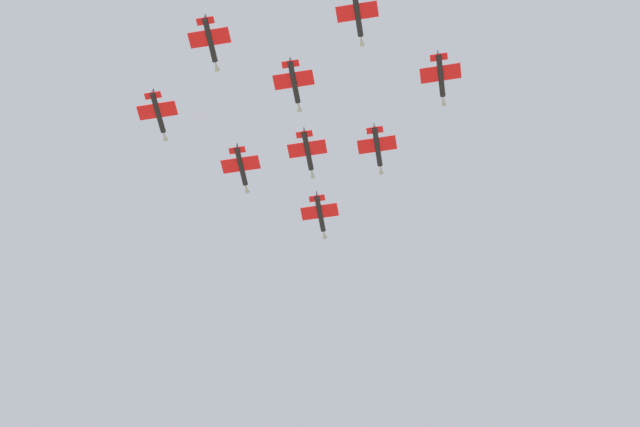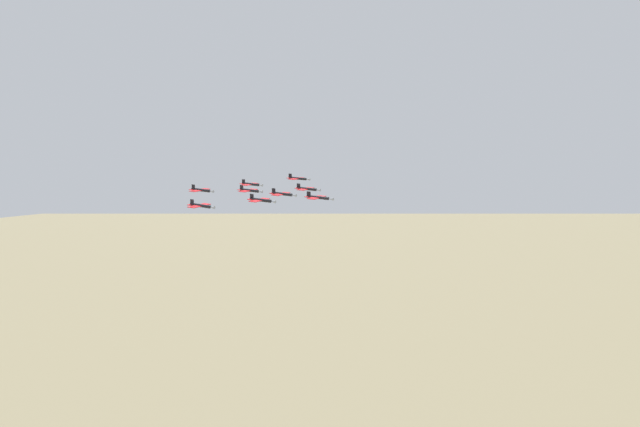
% 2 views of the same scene
% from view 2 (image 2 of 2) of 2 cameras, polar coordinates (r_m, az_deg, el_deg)
% --- Properties ---
extents(jet_lead, '(11.21, 8.73, 2.38)m').
position_cam_2_polar(jet_lead, '(175.95, -0.20, 1.89)').
color(jet_lead, black).
extents(jet_port_inner, '(11.21, 8.73, 2.38)m').
position_cam_2_polar(jet_port_inner, '(195.92, -1.52, 2.91)').
color(jet_port_inner, black).
extents(jet_starboard_inner, '(11.21, 8.73, 2.38)m').
position_cam_2_polar(jet_starboard_inner, '(172.72, -6.91, 1.57)').
color(jet_starboard_inner, black).
extents(jet_port_outer, '(11.21, 8.73, 2.38)m').
position_cam_2_polar(jet_port_outer, '(184.97, -4.42, 2.30)').
color(jet_port_outer, black).
extents(jet_starboard_outer, '(11.21, 8.73, 2.38)m').
position_cam_2_polar(jet_starboard_outer, '(215.81, -2.61, 4.12)').
color(jet_starboard_outer, black).
extents(jet_center_rear, '(11.21, 8.73, 2.38)m').
position_cam_2_polar(jet_center_rear, '(172.11, -13.77, 0.90)').
color(jet_center_rear, black).
extents(jet_port_trail, '(11.21, 8.73, 2.38)m').
position_cam_2_polar(jet_port_trail, '(194.89, -8.22, 2.69)').
color(jet_port_trail, black).
extents(jet_starboard_trail, '(11.21, 8.73, 2.38)m').
position_cam_2_polar(jet_starboard_trail, '(213.43, -8.08, 3.42)').
color(jet_starboard_trail, black).
extents(jet_tail_end, '(11.21, 8.73, 2.38)m').
position_cam_2_polar(jet_tail_end, '(192.12, -13.73, 2.68)').
color(jet_tail_end, black).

